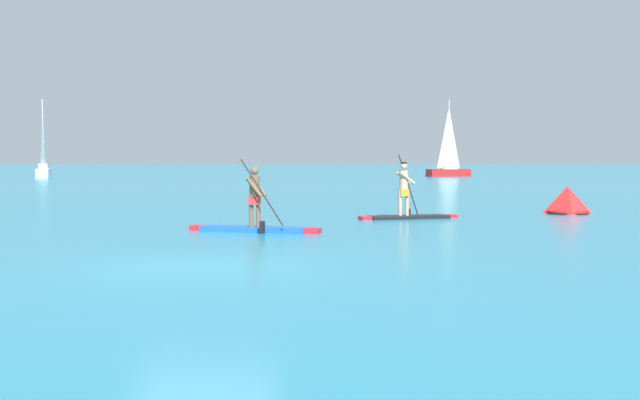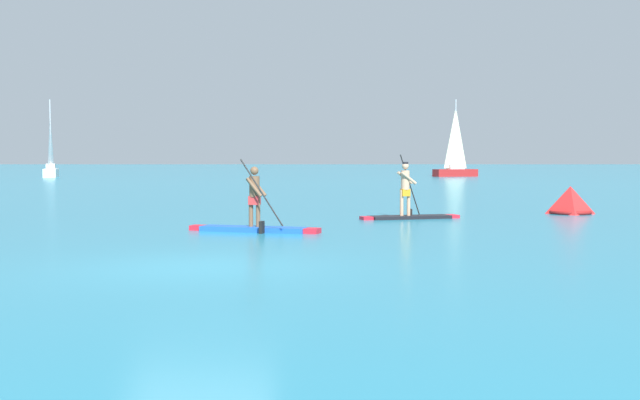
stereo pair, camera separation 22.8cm
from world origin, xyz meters
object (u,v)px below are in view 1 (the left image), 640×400
Objects in this scene: paddleboarder_mid_center at (255,220)px; sailboat_left_horizon at (43,167)px; race_marker_buoy at (567,202)px; sailboat_right_horizon at (449,166)px; paddleboarder_far_right at (407,207)px.

sailboat_left_horizon is (-24.57, 57.40, 0.68)m from paddleboarder_mid_center.
race_marker_buoy is at bearing 20.33° from sailboat_left_horizon.
sailboat_left_horizon is at bearing 162.59° from sailboat_right_horizon.
sailboat_right_horizon is at bearing 79.40° from sailboat_left_horizon.
sailboat_right_horizon is (39.80, 2.26, 0.08)m from sailboat_left_horizon.
sailboat_right_horizon is at bearing 92.51° from paddleboarder_mid_center.
sailboat_right_horizon reaches higher than race_marker_buoy.
paddleboarder_mid_center is 0.45× the size of sailboat_left_horizon.
paddleboarder_mid_center is 11.92m from race_marker_buoy.
paddleboarder_far_right is at bearing 14.77° from sailboat_left_horizon.
paddleboarder_mid_center is 6.16m from paddleboarder_far_right.
paddleboarder_mid_center is 62.45m from sailboat_left_horizon.
race_marker_buoy is at bearing -116.25° from sailboat_right_horizon.
sailboat_right_horizon is (5.21, 53.20, 0.67)m from race_marker_buoy.
paddleboarder_mid_center is at bearing -124.97° from sailboat_right_horizon.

